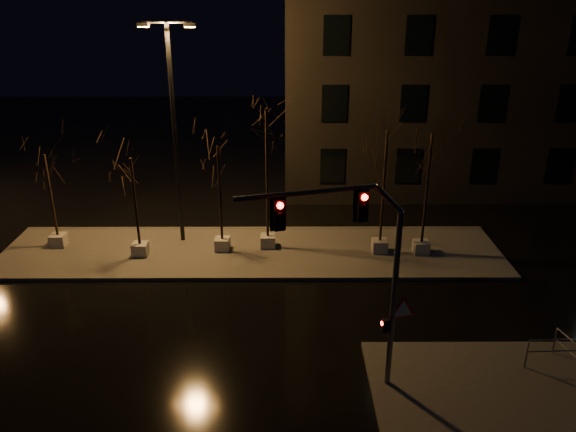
{
  "coord_description": "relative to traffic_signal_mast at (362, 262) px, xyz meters",
  "views": [
    {
      "loc": [
        1.52,
        -16.49,
        10.93
      ],
      "look_at": [
        1.6,
        3.5,
        2.8
      ],
      "focal_mm": 35.0,
      "sensor_mm": 36.0,
      "label": 1
    }
  ],
  "objects": [
    {
      "name": "sidewalk_corner",
      "position": [
        3.98,
        -0.22,
        -4.18
      ],
      "size": [
        7.0,
        5.0,
        0.15
      ],
      "primitive_type": "cube",
      "color": "#4C4A44",
      "rests_on": "ground"
    },
    {
      "name": "building",
      "position": [
        10.48,
        21.28,
        3.25
      ],
      "size": [
        25.0,
        12.0,
        15.0
      ],
      "primitive_type": "cube",
      "color": "black",
      "rests_on": "ground"
    },
    {
      "name": "ground",
      "position": [
        -3.52,
        3.28,
        -4.25
      ],
      "size": [
        90.0,
        90.0,
        0.0
      ],
      "primitive_type": "plane",
      "color": "black",
      "rests_on": "ground"
    },
    {
      "name": "tree_2",
      "position": [
        -4.82,
        9.34,
        -0.41
      ],
      "size": [
        1.8,
        1.8,
        4.86
      ],
      "color": "#A9A59D",
      "rests_on": "median"
    },
    {
      "name": "tree_5",
      "position": [
        3.92,
        8.98,
        0.07
      ],
      "size": [
        1.8,
        1.8,
        5.5
      ],
      "color": "#A9A59D",
      "rests_on": "median"
    },
    {
      "name": "guard_rail_b",
      "position": [
        6.69,
        0.73,
        -3.5
      ],
      "size": [
        0.44,
        1.94,
        0.94
      ],
      "rotation": [
        0.0,
        0.0,
        1.77
      ],
      "color": "#585B60",
      "rests_on": "sidewalk_corner"
    },
    {
      "name": "streetlight_main",
      "position": [
        -6.76,
        10.44,
        1.42
      ],
      "size": [
        2.39,
        0.41,
        9.58
      ],
      "rotation": [
        0.0,
        0.0,
        -0.06
      ],
      "color": "black",
      "rests_on": "median"
    },
    {
      "name": "median",
      "position": [
        -3.52,
        9.28,
        -4.18
      ],
      "size": [
        22.0,
        5.0,
        0.15
      ],
      "primitive_type": "cube",
      "color": "#4C4A44",
      "rests_on": "ground"
    },
    {
      "name": "tree_0",
      "position": [
        -12.24,
        9.79,
        -0.78
      ],
      "size": [
        1.8,
        1.8,
        4.37
      ],
      "color": "#A9A59D",
      "rests_on": "median"
    },
    {
      "name": "tree_1",
      "position": [
        -8.33,
        8.83,
        -0.7
      ],
      "size": [
        1.8,
        1.8,
        4.48
      ],
      "color": "#A9A59D",
      "rests_on": "median"
    },
    {
      "name": "guard_rail_a",
      "position": [
        6.45,
        0.99,
        -3.45
      ],
      "size": [
        2.32,
        0.14,
        1.0
      ],
      "rotation": [
        0.0,
        0.0,
        0.04
      ],
      "color": "#585B60",
      "rests_on": "sidewalk_corner"
    },
    {
      "name": "tree_4",
      "position": [
        2.13,
        9.12,
        0.15
      ],
      "size": [
        1.8,
        1.8,
        5.6
      ],
      "color": "#A9A59D",
      "rests_on": "median"
    },
    {
      "name": "tree_3",
      "position": [
        -2.81,
        9.64,
        0.76
      ],
      "size": [
        1.8,
        1.8,
        6.41
      ],
      "color": "#A9A59D",
      "rests_on": "median"
    },
    {
      "name": "traffic_signal_mast",
      "position": [
        0.0,
        0.0,
        0.0
      ],
      "size": [
        4.98,
        1.34,
        6.25
      ],
      "rotation": [
        0.0,
        0.0,
        0.26
      ],
      "color": "#585B60",
      "rests_on": "sidewalk_corner"
    }
  ]
}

